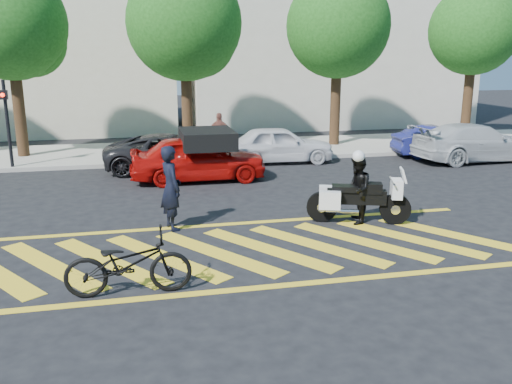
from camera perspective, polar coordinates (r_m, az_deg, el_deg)
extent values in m
plane|color=black|center=(11.58, -1.18, -6.21)|extent=(90.00, 90.00, 0.00)
cube|color=#9E998E|center=(23.08, -7.13, 4.29)|extent=(60.00, 5.00, 0.15)
cube|color=yellow|center=(11.52, -20.72, -7.28)|extent=(2.43, 3.21, 0.01)
cube|color=yellow|center=(11.40, -15.21, -7.05)|extent=(2.43, 3.21, 0.01)
cube|color=yellow|center=(11.39, -9.65, -6.76)|extent=(2.43, 3.21, 0.01)
cube|color=yellow|center=(11.49, -4.13, -6.40)|extent=(2.43, 3.21, 0.01)
cube|color=yellow|center=(11.69, 1.23, -6.00)|extent=(2.43, 3.21, 0.01)
cube|color=yellow|center=(11.98, 6.37, -5.56)|extent=(2.43, 3.21, 0.01)
cube|color=yellow|center=(12.37, 11.22, -5.11)|extent=(2.43, 3.21, 0.01)
cube|color=yellow|center=(12.84, 15.74, -4.66)|extent=(2.43, 3.21, 0.01)
cube|color=yellow|center=(13.38, 19.91, -4.21)|extent=(2.43, 3.21, 0.01)
cube|color=yellow|center=(9.87, 1.05, -9.97)|extent=(12.00, 0.20, 0.01)
cube|color=yellow|center=(13.35, -2.81, -3.39)|extent=(12.00, 0.20, 0.01)
cube|color=beige|center=(32.19, -23.95, 14.84)|extent=(16.00, 8.00, 10.00)
cube|color=beige|center=(33.57, 7.07, 16.70)|extent=(16.00, 8.00, 11.00)
cylinder|color=black|center=(23.14, -23.68, 8.04)|extent=(0.44, 0.44, 4.00)
sphere|color=#194B14|center=(23.08, -24.49, 15.83)|extent=(4.20, 4.20, 4.20)
sphere|color=#194B14|center=(23.24, -22.68, 14.42)|extent=(2.73, 2.73, 2.73)
cylinder|color=black|center=(22.83, -7.28, 9.05)|extent=(0.44, 0.44, 4.00)
sphere|color=#194B14|center=(22.77, -7.56, 17.26)|extent=(4.60, 4.60, 4.60)
sphere|color=#194B14|center=(23.10, -6.03, 15.54)|extent=(2.99, 2.99, 2.99)
cylinder|color=black|center=(24.31, 8.35, 9.33)|extent=(0.44, 0.44, 4.00)
sphere|color=#194B14|center=(24.25, 8.64, 16.91)|extent=(4.40, 4.40, 4.40)
sphere|color=#194B14|center=(24.73, 9.66, 15.28)|extent=(2.86, 2.86, 2.86)
cylinder|color=black|center=(27.31, 21.37, 9.05)|extent=(0.44, 0.44, 4.00)
sphere|color=#194B14|center=(27.25, 21.98, 15.54)|extent=(4.00, 4.00, 4.00)
sphere|color=#194B14|center=(27.82, 22.56, 14.20)|extent=(2.60, 2.60, 2.60)
cylinder|color=black|center=(21.04, -24.65, 6.33)|extent=(0.12, 0.12, 3.20)
cube|color=black|center=(20.74, -25.08, 9.25)|extent=(0.28, 0.18, 0.32)
sphere|color=#FF260C|center=(20.65, -25.13, 9.23)|extent=(0.14, 0.14, 0.14)
imported|color=black|center=(12.88, -8.95, 0.42)|extent=(0.67, 0.84, 2.01)
imported|color=black|center=(9.64, -13.30, -7.33)|extent=(2.18, 0.80, 1.14)
cylinder|color=black|center=(13.55, 6.94, -1.56)|extent=(0.77, 0.40, 0.76)
cylinder|color=silver|center=(13.55, 6.94, -1.56)|extent=(0.28, 0.25, 0.23)
cylinder|color=black|center=(13.69, 14.44, -1.75)|extent=(0.77, 0.40, 0.76)
cylinder|color=silver|center=(13.69, 14.44, -1.75)|extent=(0.28, 0.25, 0.23)
cube|color=black|center=(13.51, 10.52, -0.49)|extent=(1.45, 0.75, 0.34)
cube|color=black|center=(13.48, 12.02, 0.42)|extent=(0.60, 0.49, 0.25)
cube|color=black|center=(13.44, 9.35, 0.40)|extent=(0.72, 0.57, 0.14)
cube|color=silver|center=(13.56, 14.57, 0.34)|extent=(0.40, 0.54, 0.46)
cube|color=silver|center=(13.77, 7.73, -0.23)|extent=(0.55, 0.36, 0.43)
cube|color=silver|center=(13.20, 7.78, -0.88)|extent=(0.55, 0.36, 0.43)
imported|color=black|center=(13.45, 10.58, 0.22)|extent=(0.87, 0.98, 1.68)
imported|color=#A80B07|center=(17.85, -6.11, 3.57)|extent=(4.42, 1.78, 1.50)
imported|color=black|center=(19.51, -8.81, 4.11)|extent=(4.93, 2.68, 1.31)
imported|color=silver|center=(20.82, 2.49, 5.03)|extent=(4.19, 1.89, 1.40)
imported|color=navy|center=(23.28, 18.77, 5.06)|extent=(3.83, 1.66, 1.23)
imported|color=#ABAFB3|center=(22.71, 22.06, 4.85)|extent=(5.12, 2.32, 1.45)
imported|color=brown|center=(21.83, -3.83, 6.17)|extent=(1.03, 0.63, 1.64)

